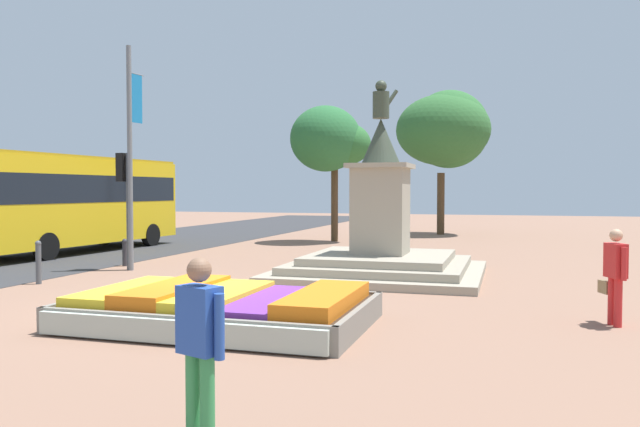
{
  "coord_description": "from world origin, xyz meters",
  "views": [
    {
      "loc": [
        5.82,
        -10.72,
        2.25
      ],
      "look_at": [
        1.78,
        2.63,
        1.73
      ],
      "focal_mm": 35.0,
      "sensor_mm": 36.0,
      "label": 1
    }
  ],
  "objects_px": {
    "traffic_light_mid_block": "(125,188)",
    "kerb_bollard_north": "(125,252)",
    "pedestrian_with_handbag": "(615,272)",
    "kerb_bollard_mid_b": "(38,261)",
    "pedestrian_near_planter": "(200,339)",
    "banner_pole": "(130,153)",
    "city_bus": "(74,198)",
    "flower_planter": "(220,309)",
    "statue_monument": "(380,241)"
  },
  "relations": [
    {
      "from": "statue_monument",
      "to": "pedestrian_near_planter",
      "type": "relative_size",
      "value": 3.12
    },
    {
      "from": "traffic_light_mid_block",
      "to": "kerb_bollard_north",
      "type": "distance_m",
      "value": 2.08
    },
    {
      "from": "flower_planter",
      "to": "city_bus",
      "type": "bearing_deg",
      "value": 137.5
    },
    {
      "from": "statue_monument",
      "to": "traffic_light_mid_block",
      "type": "bearing_deg",
      "value": -173.33
    },
    {
      "from": "kerb_bollard_mid_b",
      "to": "kerb_bollard_north",
      "type": "distance_m",
      "value": 3.67
    },
    {
      "from": "statue_monument",
      "to": "city_bus",
      "type": "bearing_deg",
      "value": 165.89
    },
    {
      "from": "traffic_light_mid_block",
      "to": "kerb_bollard_mid_b",
      "type": "bearing_deg",
      "value": -97.84
    },
    {
      "from": "flower_planter",
      "to": "traffic_light_mid_block",
      "type": "height_order",
      "value": "traffic_light_mid_block"
    },
    {
      "from": "traffic_light_mid_block",
      "to": "pedestrian_near_planter",
      "type": "relative_size",
      "value": 1.97
    },
    {
      "from": "city_bus",
      "to": "kerb_bollard_north",
      "type": "height_order",
      "value": "city_bus"
    },
    {
      "from": "traffic_light_mid_block",
      "to": "banner_pole",
      "type": "relative_size",
      "value": 0.53
    },
    {
      "from": "traffic_light_mid_block",
      "to": "pedestrian_near_planter",
      "type": "bearing_deg",
      "value": -53.15
    },
    {
      "from": "kerb_bollard_north",
      "to": "statue_monument",
      "type": "bearing_deg",
      "value": 0.95
    },
    {
      "from": "banner_pole",
      "to": "kerb_bollard_north",
      "type": "bearing_deg",
      "value": 134.02
    },
    {
      "from": "banner_pole",
      "to": "city_bus",
      "type": "relative_size",
      "value": 0.67
    },
    {
      "from": "pedestrian_with_handbag",
      "to": "banner_pole",
      "type": "bearing_deg",
      "value": 161.59
    },
    {
      "from": "city_bus",
      "to": "kerb_bollard_mid_b",
      "type": "bearing_deg",
      "value": -57.28
    },
    {
      "from": "pedestrian_with_handbag",
      "to": "kerb_bollard_mid_b",
      "type": "distance_m",
      "value": 12.51
    },
    {
      "from": "flower_planter",
      "to": "kerb_bollard_mid_b",
      "type": "bearing_deg",
      "value": 155.12
    },
    {
      "from": "flower_planter",
      "to": "kerb_bollard_mid_b",
      "type": "xyz_separation_m",
      "value": [
        -6.18,
        2.86,
        0.27
      ]
    },
    {
      "from": "statue_monument",
      "to": "city_bus",
      "type": "xyz_separation_m",
      "value": [
        -11.93,
        3.0,
        1.07
      ]
    },
    {
      "from": "banner_pole",
      "to": "pedestrian_with_handbag",
      "type": "distance_m",
      "value": 12.69
    },
    {
      "from": "kerb_bollard_north",
      "to": "traffic_light_mid_block",
      "type": "bearing_deg",
      "value": -54.0
    },
    {
      "from": "pedestrian_near_planter",
      "to": "kerb_bollard_mid_b",
      "type": "bearing_deg",
      "value": 137.77
    },
    {
      "from": "flower_planter",
      "to": "traffic_light_mid_block",
      "type": "bearing_deg",
      "value": 134.72
    },
    {
      "from": "traffic_light_mid_block",
      "to": "kerb_bollard_north",
      "type": "bearing_deg",
      "value": 126.0
    },
    {
      "from": "banner_pole",
      "to": "pedestrian_near_planter",
      "type": "relative_size",
      "value": 3.75
    },
    {
      "from": "kerb_bollard_mid_b",
      "to": "statue_monument",
      "type": "bearing_deg",
      "value": 26.66
    },
    {
      "from": "flower_planter",
      "to": "pedestrian_near_planter",
      "type": "distance_m",
      "value": 5.07
    },
    {
      "from": "traffic_light_mid_block",
      "to": "banner_pole",
      "type": "xyz_separation_m",
      "value": [
        0.23,
        -0.06,
        0.98
      ]
    },
    {
      "from": "banner_pole",
      "to": "kerb_bollard_north",
      "type": "height_order",
      "value": "banner_pole"
    },
    {
      "from": "pedestrian_with_handbag",
      "to": "traffic_light_mid_block",
      "type": "bearing_deg",
      "value": 161.65
    },
    {
      "from": "statue_monument",
      "to": "traffic_light_mid_block",
      "type": "relative_size",
      "value": 1.58
    },
    {
      "from": "pedestrian_near_planter",
      "to": "kerb_bollard_north",
      "type": "relative_size",
      "value": 2.05
    },
    {
      "from": "statue_monument",
      "to": "flower_planter",
      "type": "bearing_deg",
      "value": -101.75
    },
    {
      "from": "banner_pole",
      "to": "pedestrian_with_handbag",
      "type": "height_order",
      "value": "banner_pole"
    },
    {
      "from": "banner_pole",
      "to": "city_bus",
      "type": "bearing_deg",
      "value": 142.09
    },
    {
      "from": "flower_planter",
      "to": "traffic_light_mid_block",
      "type": "relative_size",
      "value": 1.48
    },
    {
      "from": "banner_pole",
      "to": "city_bus",
      "type": "distance_m",
      "value": 6.48
    },
    {
      "from": "flower_planter",
      "to": "city_bus",
      "type": "distance_m",
      "value": 14.4
    },
    {
      "from": "pedestrian_with_handbag",
      "to": "kerb_bollard_north",
      "type": "relative_size",
      "value": 1.98
    },
    {
      "from": "banner_pole",
      "to": "pedestrian_near_planter",
      "type": "xyz_separation_m",
      "value": [
        7.58,
        -10.36,
        -2.33
      ]
    },
    {
      "from": "city_bus",
      "to": "kerb_bollard_mid_b",
      "type": "xyz_separation_m",
      "value": [
        4.37,
        -6.8,
        -1.43
      ]
    },
    {
      "from": "banner_pole",
      "to": "city_bus",
      "type": "xyz_separation_m",
      "value": [
        -5.0,
        3.9,
        -1.32
      ]
    },
    {
      "from": "pedestrian_near_planter",
      "to": "kerb_bollard_north",
      "type": "bearing_deg",
      "value": 126.79
    },
    {
      "from": "flower_planter",
      "to": "banner_pole",
      "type": "height_order",
      "value": "banner_pole"
    },
    {
      "from": "pedestrian_with_handbag",
      "to": "kerb_bollard_mid_b",
      "type": "height_order",
      "value": "pedestrian_with_handbag"
    },
    {
      "from": "flower_planter",
      "to": "statue_monument",
      "type": "bearing_deg",
      "value": 78.25
    },
    {
      "from": "pedestrian_near_planter",
      "to": "kerb_bollard_mid_b",
      "type": "distance_m",
      "value": 11.11
    },
    {
      "from": "statue_monument",
      "to": "city_bus",
      "type": "relative_size",
      "value": 0.56
    }
  ]
}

